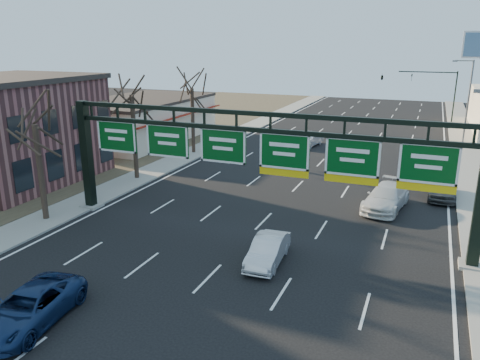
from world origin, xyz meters
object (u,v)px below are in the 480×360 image
at_px(sign_gantry, 256,157).
at_px(car_white_wagon, 386,197).
at_px(car_silver_sedan, 268,250).
at_px(car_blue_suv, 29,308).

relative_size(sign_gantry, car_white_wagon, 4.43).
bearing_deg(car_white_wagon, car_silver_sedan, -105.15).
bearing_deg(car_blue_suv, car_white_wagon, 51.60).
bearing_deg(car_silver_sedan, car_white_wagon, 62.87).
distance_m(car_silver_sedan, car_white_wagon, 11.67).
bearing_deg(car_blue_suv, sign_gantry, 60.05).
height_order(car_blue_suv, car_silver_sedan, car_blue_suv).
relative_size(car_blue_suv, car_silver_sedan, 1.24).
distance_m(car_blue_suv, car_silver_sedan, 11.14).
relative_size(car_silver_sedan, car_white_wagon, 0.74).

